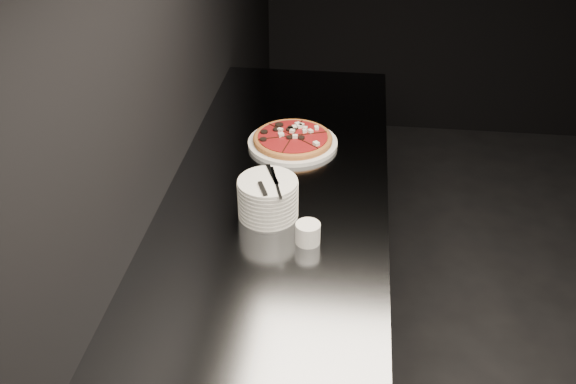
# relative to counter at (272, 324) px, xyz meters

# --- Properties ---
(wall_left) EXTENTS (0.02, 5.00, 2.80)m
(wall_left) POSITION_rel_counter_xyz_m (-0.37, 0.00, 0.94)
(wall_left) COLOR black
(wall_left) RESTS_ON floor
(counter) EXTENTS (0.74, 2.44, 0.92)m
(counter) POSITION_rel_counter_xyz_m (0.00, 0.00, 0.00)
(counter) COLOR slate
(counter) RESTS_ON floor
(pizza_tomato) EXTENTS (0.39, 0.39, 0.04)m
(pizza_tomato) POSITION_rel_counter_xyz_m (0.02, 0.49, 0.48)
(pizza_tomato) COLOR silver
(pizza_tomato) RESTS_ON counter
(plate_stack) EXTENTS (0.19, 0.19, 0.13)m
(plate_stack) POSITION_rel_counter_xyz_m (-0.01, 0.02, 0.52)
(plate_stack) COLOR silver
(plate_stack) RESTS_ON counter
(cutlery) EXTENTS (0.07, 0.20, 0.01)m
(cutlery) POSITION_rel_counter_xyz_m (-0.00, 0.01, 0.59)
(cutlery) COLOR silver
(cutlery) RESTS_ON plate_stack
(ramekin) EXTENTS (0.07, 0.07, 0.07)m
(ramekin) POSITION_rel_counter_xyz_m (0.13, -0.10, 0.49)
(ramekin) COLOR white
(ramekin) RESTS_ON counter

